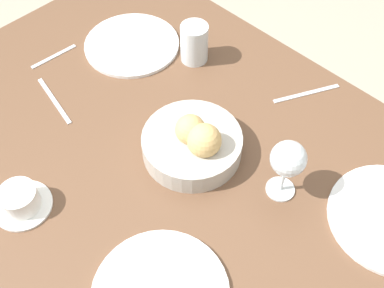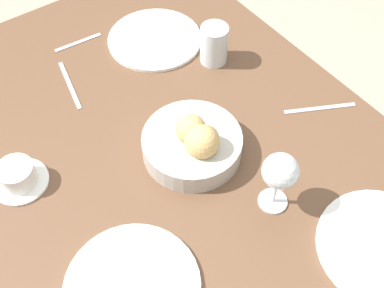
{
  "view_description": "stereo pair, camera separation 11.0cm",
  "coord_description": "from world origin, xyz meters",
  "px_view_note": "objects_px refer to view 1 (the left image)",
  "views": [
    {
      "loc": [
        -0.48,
        0.43,
        1.68
      ],
      "look_at": [
        -0.01,
        -0.05,
        0.8
      ],
      "focal_mm": 45.0,
      "sensor_mm": 36.0,
      "label": 1
    },
    {
      "loc": [
        -0.55,
        0.34,
        1.68
      ],
      "look_at": [
        -0.01,
        -0.05,
        0.8
      ],
      "focal_mm": 45.0,
      "sensor_mm": 36.0,
      "label": 2
    }
  ],
  "objects_px": {
    "water_tumbler": "(194,43)",
    "spoon_coffee": "(54,56)",
    "coffee_cup": "(20,200)",
    "bread_basket": "(193,143)",
    "wine_glass": "(288,160)",
    "knife_silver": "(306,94)",
    "fork_silver": "(54,101)",
    "plate_near_right": "(132,44)"
  },
  "relations": [
    {
      "from": "water_tumbler",
      "to": "spoon_coffee",
      "type": "distance_m",
      "value": 0.39
    },
    {
      "from": "water_tumbler",
      "to": "coffee_cup",
      "type": "distance_m",
      "value": 0.6
    },
    {
      "from": "bread_basket",
      "to": "spoon_coffee",
      "type": "height_order",
      "value": "bread_basket"
    },
    {
      "from": "water_tumbler",
      "to": "bread_basket",
      "type": "bearing_deg",
      "value": 134.32
    },
    {
      "from": "wine_glass",
      "to": "knife_silver",
      "type": "relative_size",
      "value": 0.93
    },
    {
      "from": "water_tumbler",
      "to": "fork_silver",
      "type": "height_order",
      "value": "water_tumbler"
    },
    {
      "from": "wine_glass",
      "to": "fork_silver",
      "type": "distance_m",
      "value": 0.62
    },
    {
      "from": "bread_basket",
      "to": "knife_silver",
      "type": "height_order",
      "value": "bread_basket"
    },
    {
      "from": "water_tumbler",
      "to": "fork_silver",
      "type": "relative_size",
      "value": 0.6
    },
    {
      "from": "coffee_cup",
      "to": "plate_near_right",
      "type": "bearing_deg",
      "value": -65.77
    },
    {
      "from": "plate_near_right",
      "to": "coffee_cup",
      "type": "distance_m",
      "value": 0.55
    },
    {
      "from": "plate_near_right",
      "to": "coffee_cup",
      "type": "xyz_separation_m",
      "value": [
        -0.23,
        0.5,
        0.02
      ]
    },
    {
      "from": "plate_near_right",
      "to": "bread_basket",
      "type": "bearing_deg",
      "value": 159.49
    },
    {
      "from": "spoon_coffee",
      "to": "coffee_cup",
      "type": "bearing_deg",
      "value": 136.92
    },
    {
      "from": "bread_basket",
      "to": "knife_silver",
      "type": "bearing_deg",
      "value": -102.26
    },
    {
      "from": "bread_basket",
      "to": "water_tumbler",
      "type": "bearing_deg",
      "value": -45.68
    },
    {
      "from": "wine_glass",
      "to": "knife_silver",
      "type": "xyz_separation_m",
      "value": [
        0.13,
        -0.28,
        -0.11
      ]
    },
    {
      "from": "wine_glass",
      "to": "water_tumbler",
      "type": "bearing_deg",
      "value": -21.22
    },
    {
      "from": "plate_near_right",
      "to": "wine_glass",
      "type": "bearing_deg",
      "value": 172.17
    },
    {
      "from": "wine_glass",
      "to": "coffee_cup",
      "type": "xyz_separation_m",
      "value": [
        0.37,
        0.42,
        -0.09
      ]
    },
    {
      "from": "plate_near_right",
      "to": "fork_silver",
      "type": "relative_size",
      "value": 1.45
    },
    {
      "from": "bread_basket",
      "to": "coffee_cup",
      "type": "height_order",
      "value": "bread_basket"
    },
    {
      "from": "water_tumbler",
      "to": "plate_near_right",
      "type": "bearing_deg",
      "value": 28.3
    },
    {
      "from": "bread_basket",
      "to": "fork_silver",
      "type": "bearing_deg",
      "value": 19.9
    },
    {
      "from": "plate_near_right",
      "to": "wine_glass",
      "type": "xyz_separation_m",
      "value": [
        -0.59,
        0.08,
        0.11
      ]
    },
    {
      "from": "water_tumbler",
      "to": "wine_glass",
      "type": "distance_m",
      "value": 0.47
    },
    {
      "from": "bread_basket",
      "to": "fork_silver",
      "type": "xyz_separation_m",
      "value": [
        0.37,
        0.13,
        -0.04
      ]
    },
    {
      "from": "wine_glass",
      "to": "spoon_coffee",
      "type": "height_order",
      "value": "wine_glass"
    },
    {
      "from": "fork_silver",
      "to": "plate_near_right",
      "type": "bearing_deg",
      "value": -86.16
    },
    {
      "from": "plate_near_right",
      "to": "water_tumbler",
      "type": "relative_size",
      "value": 2.43
    },
    {
      "from": "bread_basket",
      "to": "knife_silver",
      "type": "relative_size",
      "value": 1.36
    },
    {
      "from": "water_tumbler",
      "to": "coffee_cup",
      "type": "height_order",
      "value": "water_tumbler"
    },
    {
      "from": "knife_silver",
      "to": "wine_glass",
      "type": "bearing_deg",
      "value": 115.74
    },
    {
      "from": "plate_near_right",
      "to": "fork_silver",
      "type": "bearing_deg",
      "value": 93.84
    },
    {
      "from": "plate_near_right",
      "to": "wine_glass",
      "type": "distance_m",
      "value": 0.61
    },
    {
      "from": "wine_glass",
      "to": "coffee_cup",
      "type": "bearing_deg",
      "value": 49.09
    },
    {
      "from": "bread_basket",
      "to": "knife_silver",
      "type": "distance_m",
      "value": 0.35
    },
    {
      "from": "fork_silver",
      "to": "water_tumbler",
      "type": "bearing_deg",
      "value": -111.31
    },
    {
      "from": "plate_near_right",
      "to": "fork_silver",
      "type": "height_order",
      "value": "plate_near_right"
    },
    {
      "from": "plate_near_right",
      "to": "spoon_coffee",
      "type": "bearing_deg",
      "value": 56.91
    },
    {
      "from": "wine_glass",
      "to": "coffee_cup",
      "type": "height_order",
      "value": "wine_glass"
    },
    {
      "from": "plate_near_right",
      "to": "spoon_coffee",
      "type": "height_order",
      "value": "plate_near_right"
    }
  ]
}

